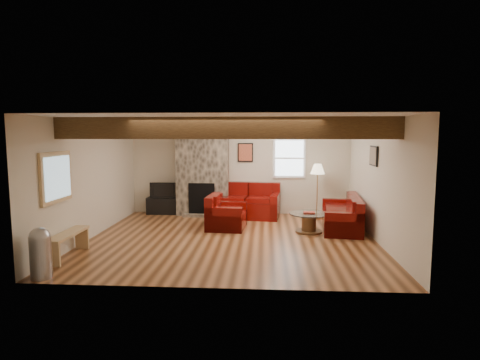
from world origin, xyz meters
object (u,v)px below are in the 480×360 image
Objects in this scene: television at (164,190)px; tv_cabinet at (164,206)px; loveseat at (247,201)px; armchair_red at (227,212)px; coffee_table at (309,223)px; floor_lamp at (318,172)px; sofa_three at (341,213)px.

tv_cabinet is at bearing 0.00° from television.
loveseat is 2.29× the size of television.
armchair_red is 1.32× the size of television.
loveseat reaches higher than coffee_table.
loveseat is 1.18× the size of floor_lamp.
floor_lamp is (4.16, -0.34, 0.55)m from television.
coffee_table is at bearing -26.18° from television.
sofa_three reaches higher than coffee_table.
armchair_red is 1.05× the size of tv_cabinet.
television reaches higher than armchair_red.
armchair_red is (-0.43, -1.31, -0.06)m from loveseat.
tv_cabinet is (-2.33, 0.30, -0.22)m from loveseat.
armchair_red is at bearing -40.25° from tv_cabinet.
coffee_table is 0.62× the size of floor_lamp.
tv_cabinet is (-4.58, 1.46, -0.15)m from sofa_three.
loveseat is 1.99m from floor_lamp.
sofa_three is at bearing -17.68° from tv_cabinet.
tv_cabinet is (-1.90, 1.61, -0.16)m from armchair_red.
coffee_table is 4.25m from television.
armchair_red is 2.49m from tv_cabinet.
floor_lamp reaches higher than sofa_three.
television is (-2.33, 0.30, 0.22)m from loveseat.
coffee_table is at bearing -56.26° from sofa_three.
loveseat reaches higher than tv_cabinet.
floor_lamp reaches higher than coffee_table.
loveseat is at bearing -13.42° from armchair_red.
television is 0.51× the size of floor_lamp.
coffee_table is 4.22m from tv_cabinet.
coffee_table is 1.86m from floor_lamp.
television is (-3.79, 1.86, 0.45)m from coffee_table.
armchair_red is 2.72m from floor_lamp.
floor_lamp is (4.16, -0.34, 0.99)m from tv_cabinet.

